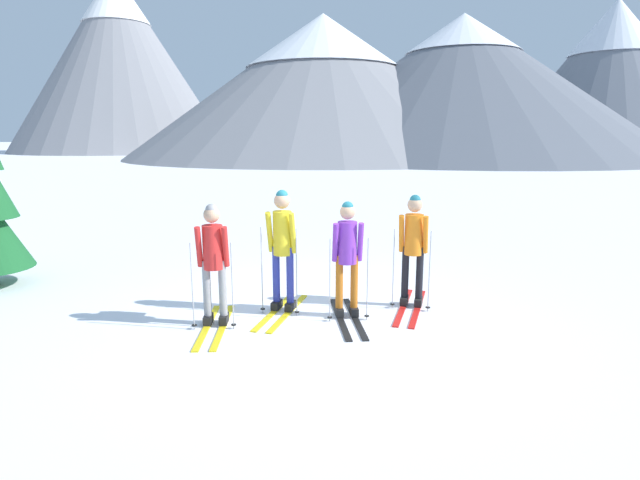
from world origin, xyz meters
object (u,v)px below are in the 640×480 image
skier_in_red (214,258)px  skier_in_purple (347,253)px  skier_in_orange (413,244)px  skier_in_yellow (282,245)px

skier_in_red → skier_in_purple: skier_in_red is taller
skier_in_red → skier_in_purple: (1.80, 0.56, -0.01)m
skier_in_red → skier_in_orange: (2.78, 1.16, 0.02)m
skier_in_yellow → skier_in_orange: size_ratio=1.02×
skier_in_purple → skier_in_orange: 1.14m
skier_in_yellow → skier_in_orange: 2.01m
skier_in_purple → skier_in_red: bearing=-162.7°
skier_in_yellow → skier_in_purple: bearing=-6.7°
skier_in_red → skier_in_purple: 1.89m
skier_in_red → skier_in_orange: 3.01m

